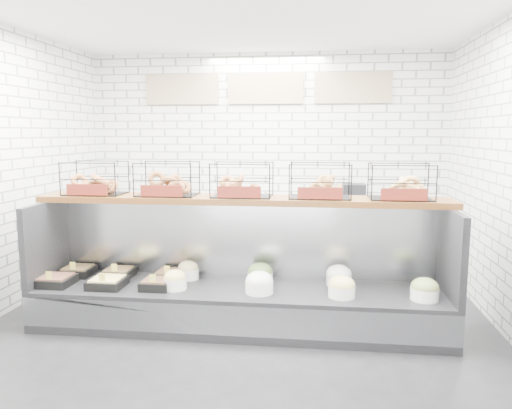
# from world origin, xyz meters

# --- Properties ---
(ground) EXTENTS (5.50, 5.50, 0.00)m
(ground) POSITION_xyz_m (0.00, 0.00, 0.00)
(ground) COLOR black
(ground) RESTS_ON ground
(room_shell) EXTENTS (5.02, 5.51, 3.01)m
(room_shell) POSITION_xyz_m (0.00, 0.60, 2.06)
(room_shell) COLOR silver
(room_shell) RESTS_ON ground
(display_case) EXTENTS (4.00, 0.90, 1.20)m
(display_case) POSITION_xyz_m (-0.01, 0.34, 0.33)
(display_case) COLOR black
(display_case) RESTS_ON ground
(bagel_shelf) EXTENTS (4.10, 0.50, 0.40)m
(bagel_shelf) POSITION_xyz_m (0.00, 0.52, 1.38)
(bagel_shelf) COLOR #48270F
(bagel_shelf) RESTS_ON display_case
(prep_counter) EXTENTS (4.00, 0.60, 1.20)m
(prep_counter) POSITION_xyz_m (-0.00, 2.43, 0.47)
(prep_counter) COLOR #93969B
(prep_counter) RESTS_ON ground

